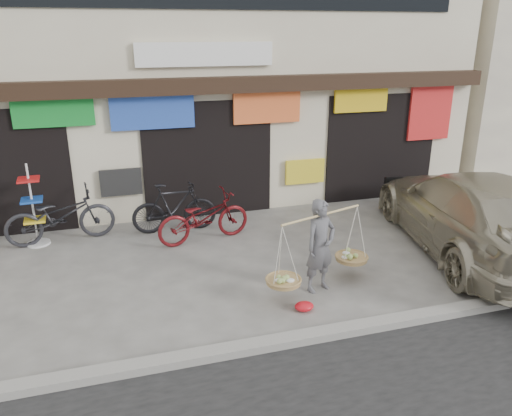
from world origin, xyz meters
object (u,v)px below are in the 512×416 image
object	(u,v)px
bike_0	(60,216)
suv	(471,212)
display_rack	(34,213)
bike_1	(174,208)
bike_2	(204,217)
street_vendor	(320,249)

from	to	relation	value
bike_0	suv	size ratio (longest dim) A/B	0.37
suv	display_rack	bearing A→B (deg)	-6.81
bike_0	suv	xyz separation A→B (m)	(7.83, -2.79, 0.24)
suv	display_rack	world-z (taller)	display_rack
display_rack	suv	bearing A→B (deg)	-18.49
bike_1	bike_2	world-z (taller)	bike_1
bike_0	bike_1	distance (m)	2.34
bike_1	bike_0	bearing A→B (deg)	88.30
bike_2	suv	bearing A→B (deg)	-123.09
bike_2	street_vendor	bearing A→B (deg)	-162.18
street_vendor	bike_0	size ratio (longest dim) A/B	0.93
bike_2	bike_1	bearing A→B (deg)	24.52
street_vendor	bike_2	world-z (taller)	street_vendor
street_vendor	bike_2	bearing A→B (deg)	101.29
suv	bike_2	bearing A→B (deg)	-10.01
bike_0	display_rack	world-z (taller)	display_rack
bike_0	suv	bearing A→B (deg)	-116.73
bike_0	bike_1	size ratio (longest dim) A/B	1.19
bike_0	street_vendor	bearing A→B (deg)	-135.62
street_vendor	bike_0	xyz separation A→B (m)	(-4.32, 3.43, -0.17)
street_vendor	display_rack	size ratio (longest dim) A/B	1.17
bike_0	bike_1	xyz separation A→B (m)	(2.34, -0.10, -0.02)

